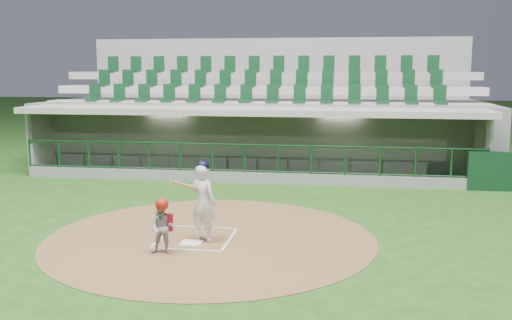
{
  "coord_description": "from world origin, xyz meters",
  "views": [
    {
      "loc": [
        3.12,
        -11.97,
        3.64
      ],
      "look_at": [
        0.88,
        2.6,
        1.3
      ],
      "focal_mm": 40.0,
      "sensor_mm": 36.0,
      "label": 1
    }
  ],
  "objects": [
    {
      "name": "batter",
      "position": [
        0.21,
        -0.46,
        0.89
      ],
      "size": [
        0.9,
        0.95,
        1.75
      ],
      "color": "silver",
      "rests_on": "dirt_circle"
    },
    {
      "name": "seating_deck",
      "position": [
        0.0,
        10.91,
        1.42
      ],
      "size": [
        17.0,
        6.72,
        5.15
      ],
      "color": "slate",
      "rests_on": "ground"
    },
    {
      "name": "dugout_structure",
      "position": [
        0.03,
        7.83,
        0.96
      ],
      "size": [
        16.4,
        3.7,
        3.0
      ],
      "color": "gray",
      "rests_on": "ground"
    },
    {
      "name": "home_plate",
      "position": [
        0.0,
        -0.7,
        0.02
      ],
      "size": [
        0.43,
        0.43,
        0.02
      ],
      "primitive_type": "cube",
      "color": "white",
      "rests_on": "dirt_circle"
    },
    {
      "name": "batter_box_chalk",
      "position": [
        0.0,
        -0.3,
        0.02
      ],
      "size": [
        1.55,
        1.8,
        0.01
      ],
      "color": "silver",
      "rests_on": "ground"
    },
    {
      "name": "ground",
      "position": [
        0.0,
        0.0,
        0.0
      ],
      "size": [
        120.0,
        120.0,
        0.0
      ],
      "primitive_type": "plane",
      "color": "#1C4413",
      "rests_on": "ground"
    },
    {
      "name": "catcher",
      "position": [
        -0.37,
        -1.44,
        0.58
      ],
      "size": [
        0.53,
        0.43,
        1.14
      ],
      "color": "#99999F",
      "rests_on": "dirt_circle"
    },
    {
      "name": "dirt_circle",
      "position": [
        0.3,
        -0.2,
        0.01
      ],
      "size": [
        7.2,
        7.2,
        0.01
      ],
      "primitive_type": "cylinder",
      "color": "brown",
      "rests_on": "ground"
    }
  ]
}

